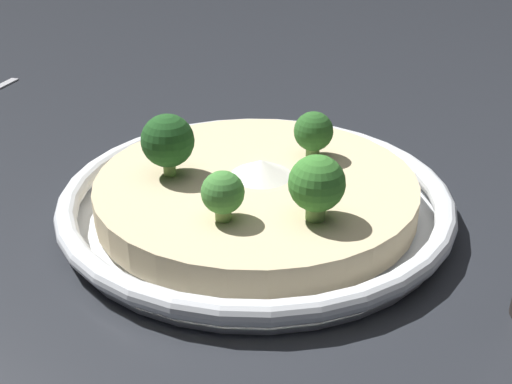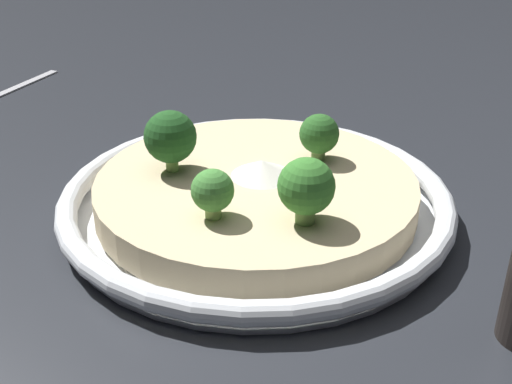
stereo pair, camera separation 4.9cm
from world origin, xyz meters
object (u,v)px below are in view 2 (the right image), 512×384
object	(u,v)px
broccoli_back	(319,135)
broccoli_front_left	(170,137)
broccoli_front	(213,192)
risotto_bowl	(256,197)
broccoli_front_right	(306,188)

from	to	relation	value
broccoli_back	broccoli_front_left	world-z (taller)	broccoli_front_left
broccoli_front	risotto_bowl	bearing A→B (deg)	112.34
broccoli_front_right	broccoli_front_left	distance (m)	0.13
risotto_bowl	broccoli_front	distance (m)	0.08
broccoli_front_left	broccoli_front	bearing A→B (deg)	-15.28
risotto_bowl	broccoli_back	distance (m)	0.07
risotto_bowl	broccoli_front	xyz separation A→B (m)	(0.03, -0.06, 0.04)
broccoli_front_right	broccoli_back	distance (m)	0.10
broccoli_front_right	broccoli_front	bearing A→B (deg)	-137.47
broccoli_front	broccoli_front_left	distance (m)	0.08
risotto_bowl	broccoli_front_left	world-z (taller)	broccoli_front_left
risotto_bowl	broccoli_front	size ratio (longest dim) A/B	8.61
broccoli_front	broccoli_back	world-z (taller)	broccoli_back
broccoli_front_right	broccoli_front_left	xyz separation A→B (m)	(-0.12, -0.02, 0.00)
broccoli_front_right	risotto_bowl	bearing A→B (deg)	164.75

